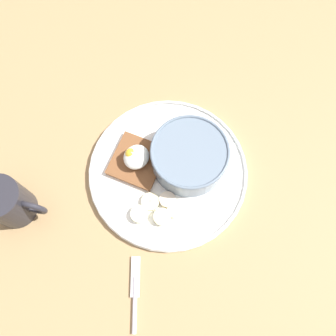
# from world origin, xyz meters

# --- Properties ---
(ground_plane) EXTENTS (1.20, 1.20, 0.02)m
(ground_plane) POSITION_xyz_m (0.00, 0.00, 0.01)
(ground_plane) COLOR #9D7D52
(ground_plane) RESTS_ON ground
(plate) EXTENTS (0.31, 0.31, 0.02)m
(plate) POSITION_xyz_m (0.00, 0.00, 0.03)
(plate) COLOR white
(plate) RESTS_ON ground_plane
(oatmeal_bowl) EXTENTS (0.15, 0.15, 0.06)m
(oatmeal_bowl) POSITION_xyz_m (-0.04, 0.01, 0.06)
(oatmeal_bowl) COLOR slate
(oatmeal_bowl) RESTS_ON plate
(toast_slice) EXTENTS (0.12, 0.12, 0.01)m
(toast_slice) POSITION_xyz_m (0.03, -0.06, 0.04)
(toast_slice) COLOR brown
(toast_slice) RESTS_ON plate
(poached_egg) EXTENTS (0.05, 0.05, 0.03)m
(poached_egg) POSITION_xyz_m (0.03, -0.06, 0.06)
(poached_egg) COLOR white
(poached_egg) RESTS_ON toast_slice
(banana_slice_front) EXTENTS (0.03, 0.03, 0.02)m
(banana_slice_front) POSITION_xyz_m (0.07, 0.06, 0.04)
(banana_slice_front) COLOR beige
(banana_slice_front) RESTS_ON plate
(banana_slice_left) EXTENTS (0.05, 0.05, 0.01)m
(banana_slice_left) POSITION_xyz_m (0.10, 0.02, 0.04)
(banana_slice_left) COLOR #F1F0C5
(banana_slice_left) RESTS_ON plate
(banana_slice_back) EXTENTS (0.05, 0.05, 0.01)m
(banana_slice_back) POSITION_xyz_m (0.07, 0.02, 0.03)
(banana_slice_back) COLOR beige
(banana_slice_back) RESTS_ON plate
(banana_slice_right) EXTENTS (0.04, 0.04, 0.01)m
(banana_slice_right) POSITION_xyz_m (0.04, 0.04, 0.04)
(banana_slice_right) COLOR #F7E3C4
(banana_slice_right) RESTS_ON plate
(banana_slice_inner) EXTENTS (0.03, 0.03, 0.01)m
(banana_slice_inner) POSITION_xyz_m (0.05, 0.06, 0.03)
(banana_slice_inner) COLOR beige
(banana_slice_inner) RESTS_ON plate
(coffee_mug) EXTENTS (0.08, 0.10, 0.10)m
(coffee_mug) POSITION_xyz_m (0.25, -0.15, 0.07)
(coffee_mug) COLOR #26262C
(coffee_mug) RESTS_ON ground_plane
(knife) EXTENTS (0.10, 0.10, 0.01)m
(knife) POSITION_xyz_m (0.20, 0.12, 0.02)
(knife) COLOR silver
(knife) RESTS_ON ground_plane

